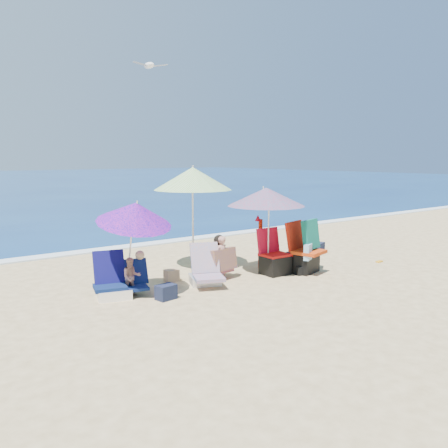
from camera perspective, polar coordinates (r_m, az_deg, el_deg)
ground at (r=9.29m, az=5.22°, el=-7.28°), size 120.00×120.00×0.00m
foam at (r=13.42m, az=-9.50°, el=-2.46°), size 120.00×0.50×0.04m
umbrella_turquoise at (r=9.80m, az=5.18°, el=3.32°), size 1.96×1.96×1.87m
umbrella_striped at (r=10.26m, az=-3.84°, el=5.56°), size 1.75×1.75×2.30m
umbrella_blue at (r=8.34m, az=-10.82°, el=1.32°), size 1.36×1.41×1.83m
furled_umbrella at (r=10.46m, az=4.40°, el=-1.79°), size 0.25×0.18×1.21m
chair_navy at (r=8.60m, az=-13.54°, el=-7.30°), size 0.74×0.83×0.79m
chair_rainbow at (r=9.16m, az=-2.26°, el=-6.12°), size 0.85×0.99×0.79m
camp_chair_left at (r=10.00m, az=6.15°, el=-4.46°), size 0.57×0.57×0.97m
camp_chair_right at (r=10.21m, az=9.73°, el=-3.55°), size 0.78×0.88×1.16m
person_center at (r=9.48m, az=-0.33°, el=-4.20°), size 0.65×0.55×0.91m
person_left at (r=8.58m, az=-11.09°, el=-6.25°), size 0.62×0.66×0.78m
bag_navy_a at (r=8.31m, az=-7.10°, el=-8.25°), size 0.37×0.29×0.26m
bag_black_a at (r=9.03m, az=-11.64°, el=-7.21°), size 0.32×0.27×0.20m
bag_tan at (r=9.49m, az=-6.43°, el=-6.24°), size 0.27×0.20×0.23m
bag_navy_b at (r=12.44m, az=11.41°, el=-2.83°), size 0.42×0.37×0.26m
bag_black_b at (r=10.04m, az=9.42°, el=-5.63°), size 0.27×0.22×0.18m
orange_item at (r=11.70m, az=18.45°, el=-4.38°), size 0.21×0.11×0.03m
seagull at (r=9.95m, az=-9.12°, el=18.60°), size 0.72×0.34×0.12m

